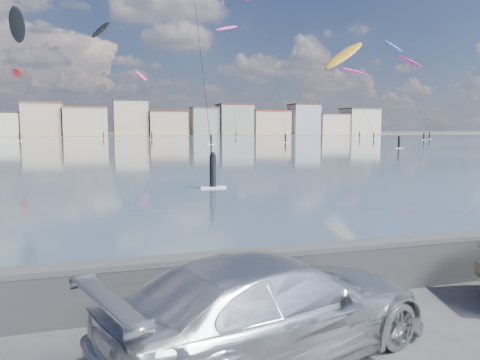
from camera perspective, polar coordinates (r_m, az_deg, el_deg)
The scene contains 15 objects.
bay_water at distance 96.91m, azimuth -15.87°, elevation 4.24°, with size 500.00×177.00×0.00m, color #344B56.
far_shore_strip at distance 205.37m, azimuth -16.48°, elevation 5.25°, with size 500.00×60.00×0.00m, color #4C473D.
seawall at distance 8.68m, azimuth -3.90°, elevation -11.84°, with size 400.00×0.36×1.08m.
far_buildings at distance 191.38m, azimuth -16.10°, elevation 7.00°, with size 240.79×13.26×14.60m.
car_silver at distance 6.94m, azimuth 4.04°, elevation -15.12°, with size 2.11×5.19×1.51m, color silver.
kitesurfer_1 at distance 160.11m, azimuth -16.64°, elevation 16.99°, with size 7.50×19.46×36.21m.
kitesurfer_3 at distance 167.64m, azimuth -1.63°, elevation 17.87°, with size 9.74×11.86×39.00m.
kitesurfer_4 at distance 153.19m, azimuth 18.34°, elevation 14.98°, with size 7.48×15.72×29.87m.
kitesurfer_5 at distance 91.36m, azimuth 12.58°, elevation 14.50°, with size 10.50×18.76×20.00m.
kitesurfer_8 at distance 95.86m, azimuth -25.56°, elevation 16.53°, with size 6.33×17.43×24.51m.
kitesurfer_10 at distance 140.63m, azimuth 20.05°, elevation 13.19°, with size 6.44×11.79×23.64m.
kitesurfer_11 at distance 140.60m, azimuth -25.53°, elevation 11.57°, with size 4.34×19.12×18.86m.
kitesurfer_12 at distance 139.97m, azimuth -12.03°, elevation 12.25°, with size 4.76×14.58×20.46m.
kitesurfer_15 at distance 160.06m, azimuth 13.47°, elevation 12.69°, with size 9.25×13.55×22.77m.
kitesurfer_17 at distance 143.60m, azimuth 12.26°, elevation 14.63°, with size 9.24×16.60×27.74m.
Camera 1 is at (-1.84, -5.34, 3.30)m, focal length 35.00 mm.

